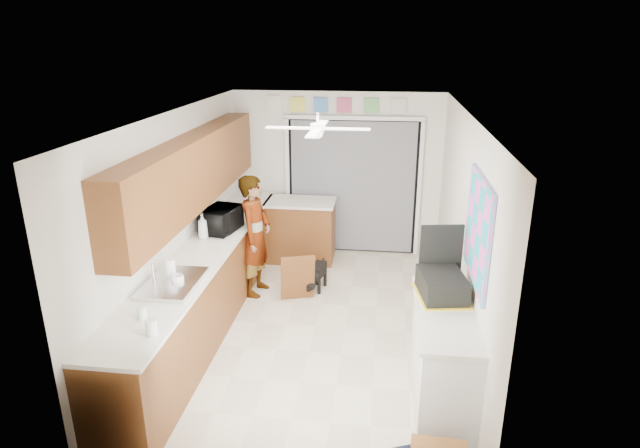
{
  "coord_description": "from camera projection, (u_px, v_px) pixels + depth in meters",
  "views": [
    {
      "loc": [
        0.75,
        -5.56,
        3.26
      ],
      "look_at": [
        0.0,
        0.4,
        1.15
      ],
      "focal_mm": 30.0,
      "sensor_mm": 36.0,
      "label": 1
    }
  ],
  "objects": [
    {
      "name": "right_counter_base",
      "position": [
        443.0,
        358.0,
        4.94
      ],
      "size": [
        0.5,
        1.4,
        0.9
      ],
      "primitive_type": "cube",
      "color": "white",
      "rests_on": "floor"
    },
    {
      "name": "faucet",
      "position": [
        153.0,
        274.0,
        5.26
      ],
      "size": [
        0.03,
        0.03,
        0.22
      ],
      "primitive_type": "cylinder",
      "color": "silver",
      "rests_on": "left_countertop"
    },
    {
      "name": "route66_sign",
      "position": [
        275.0,
        104.0,
        8.04
      ],
      "size": [
        0.22,
        0.02,
        0.26
      ],
      "primitive_type": "cube",
      "color": "silver",
      "rests_on": "wall_back"
    },
    {
      "name": "wall_right",
      "position": [
        462.0,
        234.0,
        5.77
      ],
      "size": [
        0.0,
        5.0,
        5.0
      ],
      "primitive_type": "plane",
      "rotation": [
        1.57,
        0.0,
        -1.57
      ],
      "color": "white",
      "rests_on": "ground"
    },
    {
      "name": "header_frame_4",
      "position": [
        399.0,
        106.0,
        7.82
      ],
      "size": [
        0.22,
        0.02,
        0.22
      ],
      "primitive_type": "cube",
      "color": "beige",
      "rests_on": "wall_back"
    },
    {
      "name": "man",
      "position": [
        255.0,
        236.0,
        6.96
      ],
      "size": [
        0.46,
        0.63,
        1.62
      ],
      "primitive_type": "imported",
      "rotation": [
        0.0,
        0.0,
        1.44
      ],
      "color": "white",
      "rests_on": "floor"
    },
    {
      "name": "left_base_cabinets",
      "position": [
        208.0,
        286.0,
        6.38
      ],
      "size": [
        0.6,
        4.8,
        0.9
      ],
      "primitive_type": "cube",
      "color": "brown",
      "rests_on": "floor"
    },
    {
      "name": "curtain_panel",
      "position": [
        352.0,
        188.0,
        8.27
      ],
      "size": [
        1.9,
        0.03,
        2.05
      ],
      "primitive_type": "cube",
      "color": "gray",
      "rests_on": "wall_back"
    },
    {
      "name": "ceiling_fan",
      "position": [
        318.0,
        128.0,
        5.79
      ],
      "size": [
        1.14,
        1.14,
        0.24
      ],
      "primitive_type": "cube",
      "color": "white",
      "rests_on": "ceiling"
    },
    {
      "name": "peninsula_top",
      "position": [
        300.0,
        202.0,
        8.0
      ],
      "size": [
        1.04,
        0.64,
        0.04
      ],
      "primitive_type": "cube",
      "color": "white",
      "rests_on": "peninsula_base"
    },
    {
      "name": "upper_cabinets",
      "position": [
        194.0,
        171.0,
        6.13
      ],
      "size": [
        0.32,
        4.0,
        0.8
      ],
      "primitive_type": "cube",
      "color": "brown",
      "rests_on": "wall_left"
    },
    {
      "name": "header_frame_3",
      "position": [
        371.0,
        106.0,
        7.86
      ],
      "size": [
        0.22,
        0.02,
        0.22
      ],
      "primitive_type": "cube",
      "color": "#66AF64",
      "rests_on": "wall_back"
    },
    {
      "name": "wall_back",
      "position": [
        337.0,
        174.0,
        8.3
      ],
      "size": [
        3.2,
        0.0,
        3.2
      ],
      "primitive_type": "plane",
      "rotation": [
        1.57,
        0.0,
        0.0
      ],
      "color": "white",
      "rests_on": "ground"
    },
    {
      "name": "paper_towel_roll",
      "position": [
        171.0,
        269.0,
        5.36
      ],
      "size": [
        0.13,
        0.13,
        0.22
      ],
      "primitive_type": "cylinder",
      "rotation": [
        0.0,
        0.0,
        -0.35
      ],
      "color": "white",
      "rests_on": "left_countertop"
    },
    {
      "name": "cup",
      "position": [
        178.0,
        280.0,
        5.28
      ],
      "size": [
        0.14,
        0.14,
        0.1
      ],
      "primitive_type": "imported",
      "rotation": [
        0.0,
        0.0,
        0.11
      ],
      "color": "white",
      "rests_on": "left_countertop"
    },
    {
      "name": "suitcase",
      "position": [
        442.0,
        285.0,
        5.02
      ],
      "size": [
        0.48,
        0.58,
        0.23
      ],
      "primitive_type": "cube",
      "rotation": [
        0.0,
        0.0,
        0.17
      ],
      "color": "black",
      "rests_on": "right_counter_top"
    },
    {
      "name": "wall_front",
      "position": [
        266.0,
        351.0,
        3.62
      ],
      "size": [
        3.2,
        0.0,
        3.2
      ],
      "primitive_type": "plane",
      "rotation": [
        -1.57,
        0.0,
        0.0
      ],
      "color": "white",
      "rests_on": "ground"
    },
    {
      "name": "sink_basin",
      "position": [
        173.0,
        284.0,
        5.27
      ],
      "size": [
        0.5,
        0.76,
        0.06
      ],
      "primitive_type": "cube",
      "color": "silver",
      "rests_on": "left_countertop"
    },
    {
      "name": "jar_b",
      "position": [
        142.0,
        313.0,
        4.62
      ],
      "size": [
        0.08,
        0.08,
        0.12
      ],
      "primitive_type": "cylinder",
      "rotation": [
        0.0,
        0.0,
        -0.03
      ],
      "color": "silver",
      "rests_on": "left_countertop"
    },
    {
      "name": "header_frame_2",
      "position": [
        344.0,
        105.0,
        7.91
      ],
      "size": [
        0.22,
        0.02,
        0.22
      ],
      "primitive_type": "cube",
      "color": "#C0486B",
      "rests_on": "wall_back"
    },
    {
      "name": "door_trim_right",
      "position": [
        419.0,
        190.0,
        8.16
      ],
      "size": [
        0.06,
        0.04,
        2.1
      ],
      "primitive_type": "cube",
      "color": "white",
      "rests_on": "wall_back"
    },
    {
      "name": "soap_bottle",
      "position": [
        203.0,
        226.0,
        6.46
      ],
      "size": [
        0.13,
        0.13,
        0.31
      ],
      "primitive_type": "imported",
      "rotation": [
        0.0,
        0.0,
        0.09
      ],
      "color": "silver",
      "rests_on": "left_countertop"
    },
    {
      "name": "right_counter_top",
      "position": [
        446.0,
        313.0,
        4.79
      ],
      "size": [
        0.54,
        1.44,
        0.04
      ],
      "primitive_type": "cube",
      "color": "white",
      "rests_on": "right_counter_base"
    },
    {
      "name": "header_frame_0",
      "position": [
        298.0,
        105.0,
        7.99
      ],
      "size": [
        0.22,
        0.02,
        0.22
      ],
      "primitive_type": "cube",
      "color": "#E5D94C",
      "rests_on": "wall_back"
    },
    {
      "name": "jar_a",
      "position": [
        151.0,
        327.0,
        4.38
      ],
      "size": [
        0.1,
        0.1,
        0.14
      ],
      "primitive_type": "cylinder",
      "rotation": [
        0.0,
        0.0,
        0.05
      ],
      "color": "silver",
      "rests_on": "left_countertop"
    },
    {
      "name": "left_countertop",
      "position": [
        206.0,
        249.0,
        6.22
      ],
      "size": [
        0.62,
        4.8,
        0.04
      ],
      "primitive_type": "cube",
      "color": "white",
      "rests_on": "left_base_cabinets"
    },
    {
      "name": "suitcase_rim",
      "position": [
        441.0,
        296.0,
        5.05
      ],
      "size": [
        0.53,
        0.65,
        0.02
      ],
      "primitive_type": "cube",
      "rotation": [
        0.0,
        0.0,
        0.17
      ],
      "color": "yellow",
      "rests_on": "suitcase"
    },
    {
      "name": "door_trim_left",
      "position": [
        288.0,
        185.0,
        8.4
      ],
      "size": [
        0.06,
        0.04,
        2.1
      ],
      "primitive_type": "cube",
      "color": "white",
      "rests_on": "wall_back"
    },
    {
      "name": "suitcase_lid",
      "position": [
        441.0,
        249.0,
        5.2
      ],
      "size": [
        0.42,
        0.1,
        0.5
      ],
      "primitive_type": "cube",
      "rotation": [
        0.0,
        0.0,
        0.17
      ],
      "color": "black",
      "rests_on": "suitcase"
    },
    {
      "name": "peninsula_base",
      "position": [
        301.0,
        231.0,
        8.15
      ],
      "size": [
        1.0,
        0.6,
        0.9
      ],
      "primitive_type": "cube",
      "color": "brown",
      "rests_on": "floor"
    },
    {
      "name": "abstract_painting",
      "position": [
        478.0,
        230.0,
        4.7
      ],
      "size": [
        0.03,
        1.15,
        0.95
      ],
      "primitive_type": "cube",
      "color": "#F85BC5",
      "rests_on": "wall_right"
    },
    {
      "name": "door_trim_head",
      "position": [
        354.0,
        118.0,
        7.92
      ],
      "size": [
        2.1,
        0.04,
        0.06
      ],
      "primitive_type": "cube",
      "color": "white",
      "rests_on": "wall_back"
    },
    {
      "name": "wall_left",
      "position": [
        178.0,
        221.0,
        6.15
      ],
      "size": [
        0.0,
        5.0,
        5.0
      ],
      "primitive_type": "plane",
      "rotation": [
        1.57,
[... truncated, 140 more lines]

